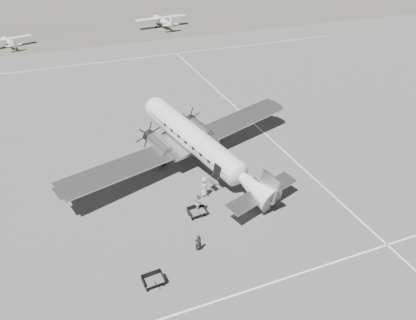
% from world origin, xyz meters
% --- Properties ---
extents(ground, '(260.00, 260.00, 0.00)m').
position_xyz_m(ground, '(0.00, 0.00, 0.00)').
color(ground, slate).
rests_on(ground, ground).
extents(taxi_line_near, '(60.00, 0.15, 0.01)m').
position_xyz_m(taxi_line_near, '(0.00, -14.00, 0.01)').
color(taxi_line_near, white).
rests_on(taxi_line_near, ground).
extents(taxi_line_right, '(0.15, 80.00, 0.01)m').
position_xyz_m(taxi_line_right, '(12.00, 0.00, 0.01)').
color(taxi_line_right, white).
rests_on(taxi_line_right, ground).
extents(taxi_line_horizon, '(90.00, 0.15, 0.01)m').
position_xyz_m(taxi_line_horizon, '(0.00, 40.00, 0.01)').
color(taxi_line_horizon, white).
rests_on(taxi_line_horizon, ground).
extents(grass_infield, '(260.00, 90.00, 0.01)m').
position_xyz_m(grass_infield, '(0.00, 95.00, 0.00)').
color(grass_infield, '#5A574C').
rests_on(grass_infield, ground).
extents(dc3_airliner, '(32.97, 27.78, 5.34)m').
position_xyz_m(dc3_airliner, '(2.25, 1.77, 2.67)').
color(dc3_airliner, silver).
rests_on(dc3_airliner, ground).
extents(light_plane_left, '(10.93, 9.78, 1.90)m').
position_xyz_m(light_plane_left, '(-16.63, 55.49, 0.95)').
color(light_plane_left, white).
rests_on(light_plane_left, ground).
extents(light_plane_right, '(13.13, 11.20, 2.48)m').
position_xyz_m(light_plane_right, '(15.06, 59.65, 1.24)').
color(light_plane_right, white).
rests_on(light_plane_right, ground).
extents(baggage_cart_near, '(1.69, 1.26, 0.90)m').
position_xyz_m(baggage_cart_near, '(-0.72, -5.08, 0.45)').
color(baggage_cart_near, '#5C5C5C').
rests_on(baggage_cart_near, ground).
extents(baggage_cart_far, '(1.62, 1.20, 0.87)m').
position_xyz_m(baggage_cart_far, '(-6.20, -11.05, 0.44)').
color(baggage_cart_far, '#5C5C5C').
rests_on(baggage_cart_far, ground).
extents(ground_crew, '(0.58, 0.39, 1.54)m').
position_xyz_m(ground_crew, '(-2.05, -9.02, 0.77)').
color(ground_crew, '#292929').
rests_on(ground_crew, ground).
extents(ramp_agent, '(1.02, 1.15, 1.97)m').
position_xyz_m(ramp_agent, '(-0.30, -4.61, 0.99)').
color(ramp_agent, '#B2B3B0').
rests_on(ramp_agent, ground).
extents(passenger, '(0.81, 1.06, 1.94)m').
position_xyz_m(passenger, '(0.95, -2.57, 0.97)').
color(passenger, beige).
rests_on(passenger, ground).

